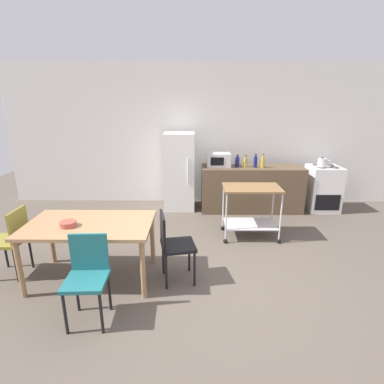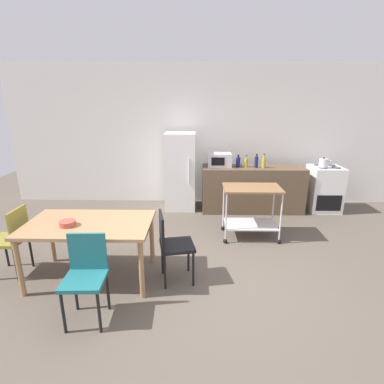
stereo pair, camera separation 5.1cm
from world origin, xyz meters
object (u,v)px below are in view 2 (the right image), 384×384
Objects in this scene: chair_black at (172,242)px; chair_olive at (12,237)px; bottle_sesame_oil at (264,162)px; bottle_sparkling_water at (256,162)px; fruit_bowl at (67,223)px; bottle_soy_sauce at (238,162)px; dining_table at (89,229)px; kitchen_cart at (251,204)px; kettle at (324,163)px; chair_teal at (86,272)px; bottle_hot_sauce at (246,163)px; stove_oven at (324,189)px; microwave at (219,160)px; refrigerator at (180,171)px.

chair_black is 1.00× the size of chair_olive.
bottle_sesame_oil is at bearing 123.97° from chair_olive.
bottle_sparkling_water is 3.70m from fruit_bowl.
chair_black is 2.80m from bottle_soy_sauce.
dining_table is 1.69× the size of chair_black.
kitchen_cart is 2.02m from kettle.
dining_table is 3.57m from bottle_sesame_oil.
dining_table is 1.04m from chair_olive.
bottle_sparkling_water reaches higher than chair_teal.
chair_black is at bearing -116.36° from bottle_hot_sauce.
chair_black is 2.98m from bottle_sesame_oil.
dining_table is 5.63× the size of bottle_sparkling_water.
stove_oven is at bearing 39.28° from chair_teal.
bottle_soy_sauce is at bearing 49.89° from dining_table.
stove_oven is 2.20m from microwave.
chair_olive reaches higher than fruit_bowl.
microwave reaches higher than bottle_soy_sauce.
chair_black is 0.57× the size of refrigerator.
kitchen_cart is (-1.69, -1.30, 0.12)m from stove_oven.
bottle_sparkling_water is at bearing 77.16° from kitchen_cart.
bottle_sparkling_water is (0.28, 1.22, 0.44)m from kitchen_cart.
stove_oven is at bearing 4.60° from bottle_sesame_oil.
bottle_sparkling_water reaches higher than bottle_soy_sauce.
chair_teal is at bearing -74.55° from dining_table.
bottle_sesame_oil is at bearing -10.26° from bottle_hot_sauce.
kettle is at bearing 117.20° from chair_olive.
bottle_sparkling_water is 0.99× the size of bottle_sesame_oil.
microwave is at bearing 176.65° from kettle.
bottle_sparkling_water is 1.40× the size of fruit_bowl.
chair_black reaches higher than dining_table.
bottle_soy_sauce is at bearing -10.57° from microwave.
kitchen_cart is at bearing 42.36° from chair_teal.
chair_olive is at bearing -153.19° from stove_oven.
stove_oven is 2.92m from refrigerator.
bottle_sesame_oil is at bearing -9.69° from bottle_sparkling_water.
bottle_sparkling_water is 1.29m from kettle.
chair_olive is 1.45m from chair_teal.
refrigerator is at bearing 176.30° from kettle.
stove_oven is 2.14m from kitchen_cart.
microwave is 2.01m from kettle.
microwave is 0.37m from bottle_soy_sauce.
stove_oven is 2.00× the size of microwave.
microwave is at bearing 55.80° from dining_table.
dining_table is 3.38m from bottle_hot_sauce.
refrigerator reaches higher than kitchen_cart.
chair_teal is at bearing -56.36° from fruit_bowl.
chair_teal is at bearing 118.45° from chair_black.
chair_black is at bearing -132.50° from kitchen_cart.
stove_oven is at bearing -1.60° from refrigerator.
kitchen_cart is 1.46m from microwave.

